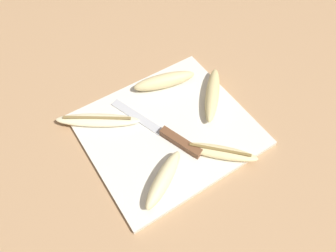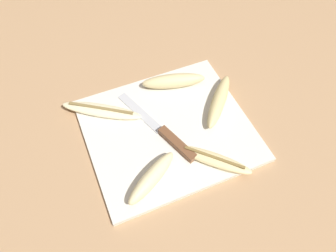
# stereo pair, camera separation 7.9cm
# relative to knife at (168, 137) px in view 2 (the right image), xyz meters

# --- Properties ---
(ground_plane) EXTENTS (4.00, 4.00, 0.00)m
(ground_plane) POSITION_rel_knife_xyz_m (0.01, 0.03, -0.02)
(ground_plane) COLOR tan
(cutting_board) EXTENTS (0.39, 0.35, 0.01)m
(cutting_board) POSITION_rel_knife_xyz_m (0.01, 0.03, -0.01)
(cutting_board) COLOR silver
(cutting_board) RESTS_ON ground_plane
(knife) EXTENTS (0.11, 0.26, 0.02)m
(knife) POSITION_rel_knife_xyz_m (0.00, 0.00, 0.00)
(knife) COLOR brown
(knife) RESTS_ON cutting_board
(banana_spotted_left) EXTENTS (0.15, 0.15, 0.03)m
(banana_spotted_left) POSITION_rel_knife_xyz_m (0.16, 0.05, 0.01)
(banana_spotted_left) COLOR #DBC684
(banana_spotted_left) RESTS_ON cutting_board
(banana_pale_long) EXTENTS (0.19, 0.15, 0.02)m
(banana_pale_long) POSITION_rel_knife_xyz_m (-0.12, 0.14, 0.00)
(banana_pale_long) COLOR beige
(banana_pale_long) RESTS_ON cutting_board
(banana_soft_right) EXTENTS (0.15, 0.11, 0.04)m
(banana_soft_right) POSITION_rel_knife_xyz_m (-0.08, -0.09, 0.01)
(banana_soft_right) COLOR beige
(banana_soft_right) RESTS_ON cutting_board
(banana_mellow_near) EXTENTS (0.17, 0.08, 0.04)m
(banana_mellow_near) POSITION_rel_knife_xyz_m (0.08, 0.15, 0.01)
(banana_mellow_near) COLOR beige
(banana_mellow_near) RESTS_ON cutting_board
(banana_ripe_center) EXTENTS (0.15, 0.15, 0.02)m
(banana_ripe_center) POSITION_rel_knife_xyz_m (0.07, -0.10, 0.00)
(banana_ripe_center) COLOR beige
(banana_ripe_center) RESTS_ON cutting_board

